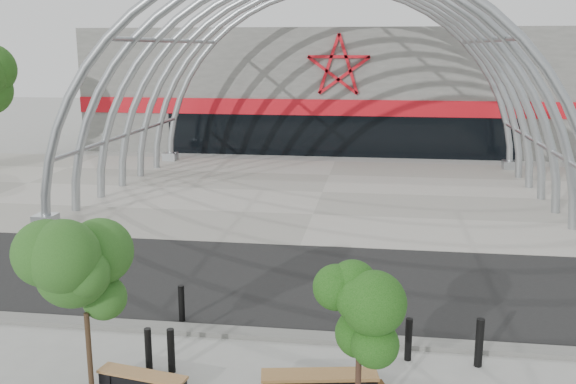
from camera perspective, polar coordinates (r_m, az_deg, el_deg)
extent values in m
plane|color=#989893|center=(15.96, -2.09, -12.32)|extent=(140.00, 140.00, 0.00)
cube|color=black|center=(19.14, -0.21, -7.91)|extent=(140.00, 7.00, 0.02)
cube|color=#9B978C|center=(30.59, 3.06, -0.03)|extent=(60.00, 17.00, 0.04)
cube|color=#63625E|center=(15.71, -2.25, -12.50)|extent=(60.00, 0.50, 0.12)
cube|color=#63635F|center=(47.88, 5.09, 9.36)|extent=(34.00, 15.00, 8.00)
cube|color=black|center=(40.73, 4.43, 4.97)|extent=(22.00, 0.25, 2.60)
cube|color=red|center=(40.53, 4.47, 7.49)|extent=(34.00, 0.30, 1.00)
torus|color=#9BA0A4|center=(23.38, 1.40, -4.09)|extent=(20.36, 0.36, 20.36)
torus|color=#9BA0A4|center=(25.76, 2.06, -2.50)|extent=(20.36, 0.36, 20.36)
torus|color=#9BA0A4|center=(28.17, 2.60, -1.18)|extent=(20.36, 0.36, 20.36)
torus|color=#9BA0A4|center=(30.60, 3.06, -0.06)|extent=(20.36, 0.36, 20.36)
torus|color=#9BA0A4|center=(33.03, 3.45, 0.88)|extent=(20.36, 0.36, 20.36)
torus|color=#9BA0A4|center=(35.47, 3.79, 1.70)|extent=(20.36, 0.36, 20.36)
torus|color=#9BA0A4|center=(37.92, 4.08, 2.41)|extent=(20.36, 0.36, 20.36)
cylinder|color=#9BA0A4|center=(30.83, 21.35, 4.07)|extent=(0.20, 15.00, 0.20)
cylinder|color=#9BA0A4|center=(30.06, 17.12, 12.77)|extent=(0.20, 15.00, 0.20)
cylinder|color=#9BA0A4|center=(31.27, -10.15, 13.10)|extent=(0.20, 15.00, 0.20)
cylinder|color=#9BA0A4|center=(32.43, -14.20, 4.94)|extent=(0.20, 15.00, 0.20)
cube|color=#9BA0A4|center=(26.37, -20.74, -2.41)|extent=(0.80, 0.80, 0.50)
cube|color=#9BA0A4|center=(39.84, -10.43, 3.10)|extent=(0.80, 0.80, 0.50)
cube|color=#9BA0A4|center=(38.51, 19.11, 2.28)|extent=(0.80, 0.80, 0.50)
cylinder|color=black|center=(13.65, -17.25, -13.52)|extent=(0.11, 0.11, 1.70)
ellipsoid|color=#24511C|center=(13.06, -17.70, -7.40)|extent=(1.46, 1.46, 1.85)
ellipsoid|color=#12400B|center=(11.25, 6.40, -11.07)|extent=(1.31, 1.31, 1.73)
cube|color=black|center=(13.75, -12.79, -16.31)|extent=(1.86, 0.68, 0.31)
cube|color=black|center=(14.07, -15.27, -15.60)|extent=(0.18, 0.42, 0.37)
cube|color=#956036|center=(13.65, -12.84, -15.54)|extent=(1.92, 0.75, 0.05)
cube|color=brown|center=(13.15, 2.82, -15.93)|extent=(2.36, 0.90, 0.07)
cylinder|color=black|center=(14.41, -12.31, -13.47)|extent=(0.15, 0.15, 0.93)
cylinder|color=black|center=(16.54, -9.44, -9.76)|extent=(0.15, 0.15, 0.96)
cylinder|color=black|center=(14.18, -10.35, -13.71)|extent=(0.16, 0.16, 0.98)
cylinder|color=black|center=(14.69, 10.66, -12.76)|extent=(0.16, 0.16, 0.98)
cylinder|color=black|center=(14.76, 16.64, -12.71)|extent=(0.17, 0.17, 1.09)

